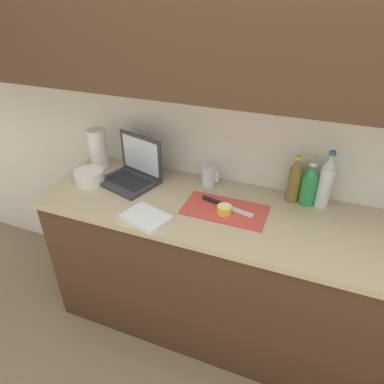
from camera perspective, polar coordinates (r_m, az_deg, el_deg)
ground_plane at (r=2.37m, az=8.78°, el=-21.95°), size 12.00×12.00×0.00m
wall_back at (r=1.69m, az=15.32°, el=19.27°), size 5.20×0.38×2.60m
counter_unit at (r=2.02m, az=10.51°, el=-14.34°), size 2.38×0.62×0.89m
laptop at (r=2.03m, az=-9.74°, el=3.47°), size 0.37×0.33×0.26m
cutting_board at (r=1.77m, az=5.51°, el=-2.91°), size 0.43×0.23×0.01m
knife at (r=1.80m, az=4.43°, el=-1.80°), size 0.29×0.09×0.02m
lemon_half_cut at (r=1.73m, az=5.42°, el=-2.88°), size 0.08×0.08×0.04m
bottle_green_soda at (r=1.85m, az=21.40°, el=1.57°), size 0.07×0.07×0.31m
bottle_oil_tall at (r=1.86m, az=18.91°, el=1.09°), size 0.08×0.08×0.24m
bottle_water_clear at (r=1.86m, az=16.70°, el=1.81°), size 0.07×0.07×0.26m
measuring_cup at (r=1.95m, az=2.79°, el=2.62°), size 0.10×0.08×0.11m
bowl_white at (r=2.08m, az=-16.70°, el=2.49°), size 0.17×0.17×0.07m
paper_towel_roll at (r=2.21m, az=-15.33°, el=7.03°), size 0.11×0.11×0.24m
dish_towel at (r=1.70m, az=-7.70°, el=-4.26°), size 0.26×0.22×0.02m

